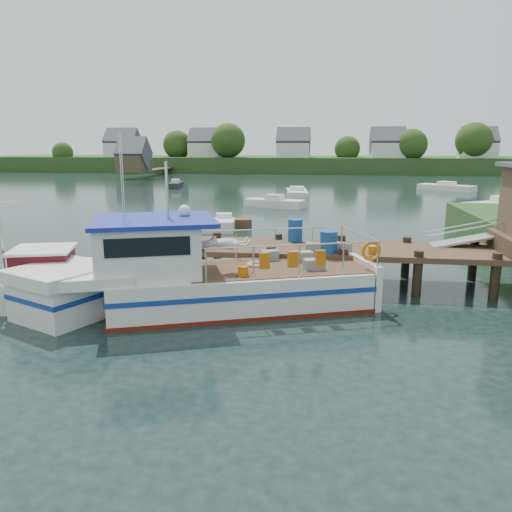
# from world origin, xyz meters

# --- Properties ---
(ground_plane) EXTENTS (160.00, 160.00, 0.00)m
(ground_plane) POSITION_xyz_m (0.00, 0.00, 0.00)
(ground_plane) COLOR #172926
(far_shore) EXTENTS (140.00, 42.55, 9.22)m
(far_shore) POSITION_xyz_m (0.01, 82.37, 2.10)
(far_shore) COLOR #28461C
(far_shore) RESTS_ON ground
(dock) EXTENTS (16.60, 3.00, 4.78)m
(dock) POSITION_xyz_m (6.51, 0.01, 2.24)
(dock) COLOR #4A3523
(dock) RESTS_ON ground
(lobster_boat) EXTENTS (11.09, 6.44, 5.47)m
(lobster_boat) POSITION_xyz_m (-2.63, -3.59, 0.99)
(lobster_boat) COLOR silver
(lobster_boat) RESTS_ON ground
(work_boat) EXTENTS (7.30, 3.97, 3.86)m
(work_boat) POSITION_xyz_m (-8.36, -4.01, 0.61)
(work_boat) COLOR silver
(work_boat) RESTS_ON ground
(moored_rowboat) EXTENTS (3.50, 1.92, 0.97)m
(moored_rowboat) POSITION_xyz_m (-4.87, 11.81, 0.36)
(moored_rowboat) COLOR #4A3523
(moored_rowboat) RESTS_ON ground
(moored_far) EXTENTS (6.23, 5.37, 1.05)m
(moored_far) POSITION_xyz_m (14.96, 41.66, 0.39)
(moored_far) COLOR silver
(moored_far) RESTS_ON ground
(moored_a) EXTENTS (6.19, 2.71, 1.10)m
(moored_a) POSITION_xyz_m (-7.03, 10.54, 0.41)
(moored_a) COLOR silver
(moored_a) RESTS_ON ground
(moored_b) EXTENTS (5.19, 2.99, 1.09)m
(moored_b) POSITION_xyz_m (-2.89, 22.96, 0.40)
(moored_b) COLOR silver
(moored_b) RESTS_ON ground
(moored_c) EXTENTS (7.86, 6.48, 1.22)m
(moored_c) POSITION_xyz_m (15.54, 23.07, 0.45)
(moored_c) COLOR silver
(moored_c) RESTS_ON ground
(moored_d) EXTENTS (2.57, 5.96, 0.98)m
(moored_d) POSITION_xyz_m (-1.62, 32.85, 0.36)
(moored_d) COLOR silver
(moored_d) RESTS_ON ground
(moored_e) EXTENTS (1.75, 3.94, 1.05)m
(moored_e) POSITION_xyz_m (-16.92, 41.13, 0.39)
(moored_e) COLOR black
(moored_e) RESTS_ON ground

